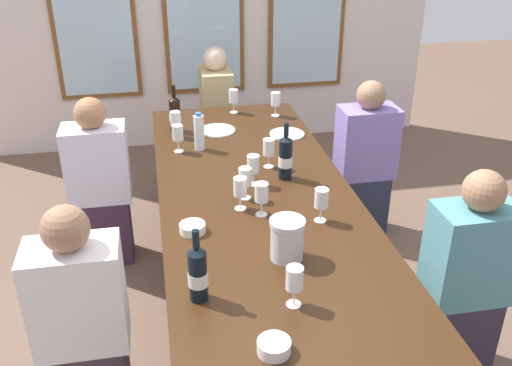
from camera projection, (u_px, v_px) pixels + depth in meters
The scene contains 27 objects.
ground_plane at pixel (257, 303), 3.34m from camera, with size 12.00×12.00×0.00m, color brown.
dining_table at pixel (257, 203), 3.03m from camera, with size 1.03×2.82×0.74m.
white_plate_0 at pixel (287, 134), 3.74m from camera, with size 0.23×0.23×0.01m, color white.
white_plate_1 at pixel (217, 130), 3.80m from camera, with size 0.25×0.25×0.01m, color white.
metal_pitcher at pixel (287, 239), 2.43m from camera, with size 0.16×0.16×0.19m.
wine_bottle_0 at pixel (198, 273), 2.17m from camera, with size 0.08×0.08×0.31m.
wine_bottle_1 at pixel (175, 114), 3.75m from camera, with size 0.08×0.08×0.32m.
wine_bottle_2 at pixel (286, 157), 3.11m from camera, with size 0.08×0.08×0.33m.
tasting_bowl_0 at pixel (192, 228), 2.65m from camera, with size 0.12×0.12×0.04m, color white.
tasting_bowl_1 at pixel (274, 347), 1.95m from camera, with size 0.12×0.12×0.05m, color white.
water_bottle at pixel (199, 132), 3.48m from camera, with size 0.06×0.06×0.24m.
wine_glass_0 at pixel (276, 100), 4.01m from camera, with size 0.07×0.07×0.17m.
wine_glass_1 at pixel (178, 134), 3.44m from camera, with size 0.07×0.07×0.17m.
wine_glass_2 at pixel (262, 194), 2.75m from camera, with size 0.07×0.07×0.17m.
wine_glass_3 at pixel (176, 119), 3.66m from camera, with size 0.07×0.07×0.17m.
wine_glass_4 at pixel (254, 165), 3.04m from camera, with size 0.07×0.07×0.17m.
wine_glass_5 at pixel (245, 178), 2.90m from camera, with size 0.07×0.07×0.17m.
wine_glass_6 at pixel (295, 280), 2.13m from camera, with size 0.07×0.07×0.17m.
wine_glass_7 at pixel (234, 97), 4.07m from camera, with size 0.07×0.07×0.17m.
wine_glass_8 at pixel (240, 188), 2.80m from camera, with size 0.07×0.07×0.17m.
wine_glass_9 at pixel (269, 149), 3.25m from camera, with size 0.07×0.07×0.17m.
wine_glass_10 at pixel (321, 199), 2.70m from camera, with size 0.07×0.07×0.17m.
seated_person_0 at pixel (100, 187), 3.53m from camera, with size 0.38×0.24×1.11m.
seated_person_1 at pixel (365, 164), 3.83m from camera, with size 0.38×0.24×1.11m.
seated_person_2 at pixel (83, 327), 2.38m from camera, with size 0.38×0.24×1.11m.
seated_person_3 at pixel (465, 282), 2.66m from camera, with size 0.38×0.24×1.11m.
seated_person_4 at pixel (217, 118), 4.64m from camera, with size 0.24×0.38×1.11m.
Camera 1 is at (-0.50, -2.61, 2.15)m, focal length 39.59 mm.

